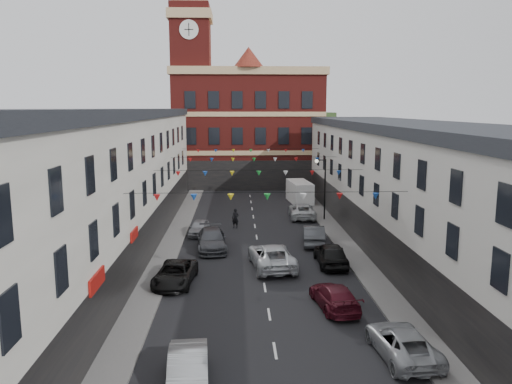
{
  "coord_description": "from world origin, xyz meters",
  "views": [
    {
      "loc": [
        -1.69,
        -32.82,
        10.74
      ],
      "look_at": [
        -0.01,
        9.07,
        3.69
      ],
      "focal_mm": 35.0,
      "sensor_mm": 36.0,
      "label": 1
    }
  ],
  "objects": [
    {
      "name": "car_right_f",
      "position": [
        4.79,
        15.27,
        0.73
      ],
      "size": [
        2.63,
        5.33,
        1.45
      ],
      "primitive_type": "imported",
      "rotation": [
        0.0,
        0.0,
        3.1
      ],
      "color": "silver",
      "rests_on": "ground"
    },
    {
      "name": "car_right_b",
      "position": [
        5.5,
        -12.76,
        0.66
      ],
      "size": [
        2.53,
        4.89,
        1.32
      ],
      "primitive_type": "imported",
      "rotation": [
        0.0,
        0.0,
        3.21
      ],
      "color": "#96999E",
      "rests_on": "ground"
    },
    {
      "name": "terrace_right",
      "position": [
        11.78,
        1.0,
        4.85
      ],
      "size": [
        8.4,
        56.0,
        9.7
      ],
      "color": "beige",
      "rests_on": "ground"
    },
    {
      "name": "pavement_right",
      "position": [
        6.9,
        2.0,
        0.07
      ],
      "size": [
        1.8,
        64.0,
        0.15
      ],
      "primitive_type": "cube",
      "color": "#605E5B",
      "rests_on": "ground"
    },
    {
      "name": "car_left_c",
      "position": [
        -5.5,
        -3.19,
        0.67
      ],
      "size": [
        2.66,
        5.01,
        1.34
      ],
      "primitive_type": "imported",
      "rotation": [
        0.0,
        0.0,
        -0.09
      ],
      "color": "black",
      "rests_on": "ground"
    },
    {
      "name": "car_left_e",
      "position": [
        -4.91,
        9.01,
        0.64
      ],
      "size": [
        1.85,
        3.86,
        1.27
      ],
      "primitive_type": "imported",
      "rotation": [
        0.0,
        0.0,
        -0.09
      ],
      "color": "gray",
      "rests_on": "ground"
    },
    {
      "name": "terrace_left",
      "position": [
        -11.78,
        1.0,
        5.35
      ],
      "size": [
        8.4,
        56.0,
        10.7
      ],
      "color": "beige",
      "rests_on": "ground"
    },
    {
      "name": "car_left_b",
      "position": [
        -3.6,
        -14.95,
        0.73
      ],
      "size": [
        1.85,
        4.51,
        1.45
      ],
      "primitive_type": "imported",
      "rotation": [
        0.0,
        0.0,
        0.07
      ],
      "color": "#989B9F",
      "rests_on": "ground"
    },
    {
      "name": "street_lamp",
      "position": [
        6.55,
        14.0,
        3.9
      ],
      "size": [
        1.1,
        0.36,
        6.0
      ],
      "color": "black",
      "rests_on": "ground"
    },
    {
      "name": "ground",
      "position": [
        0.0,
        0.0,
        0.0
      ],
      "size": [
        160.0,
        160.0,
        0.0
      ],
      "primitive_type": "plane",
      "color": "black",
      "rests_on": "ground"
    },
    {
      "name": "car_left_d",
      "position": [
        -3.6,
        4.44,
        0.78
      ],
      "size": [
        2.59,
        5.51,
        1.55
      ],
      "primitive_type": "imported",
      "rotation": [
        0.0,
        0.0,
        0.08
      ],
      "color": "#3F4147",
      "rests_on": "ground"
    },
    {
      "name": "moving_car",
      "position": [
        0.7,
        -0.14,
        0.81
      ],
      "size": [
        3.31,
        6.1,
        1.62
      ],
      "primitive_type": "imported",
      "rotation": [
        0.0,
        0.0,
        3.25
      ],
      "color": "silver",
      "rests_on": "ground"
    },
    {
      "name": "distant_hill",
      "position": [
        -4.0,
        62.0,
        5.0
      ],
      "size": [
        40.0,
        14.0,
        10.0
      ],
      "primitive_type": "cube",
      "color": "#314B23",
      "rests_on": "ground"
    },
    {
      "name": "car_right_d",
      "position": [
        4.82,
        0.17,
        0.8
      ],
      "size": [
        1.9,
        4.7,
        1.6
      ],
      "primitive_type": "imported",
      "rotation": [
        0.0,
        0.0,
        3.14
      ],
      "color": "black",
      "rests_on": "ground"
    },
    {
      "name": "clock_tower",
      "position": [
        -7.5,
        35.0,
        14.93
      ],
      "size": [
        5.6,
        5.6,
        30.0
      ],
      "color": "maroon",
      "rests_on": "ground"
    },
    {
      "name": "white_van",
      "position": [
        5.6,
        23.54,
        1.22
      ],
      "size": [
        2.65,
        5.7,
        2.44
      ],
      "primitive_type": "cube",
      "rotation": [
        0.0,
        0.0,
        0.1
      ],
      "color": "white",
      "rests_on": "ground"
    },
    {
      "name": "car_right_c",
      "position": [
        3.6,
        -7.28,
        0.66
      ],
      "size": [
        2.44,
        4.78,
        1.33
      ],
      "primitive_type": "imported",
      "rotation": [
        0.0,
        0.0,
        3.27
      ],
      "color": "#4D0F1B",
      "rests_on": "ground"
    },
    {
      "name": "car_right_e",
      "position": [
        4.47,
        5.59,
        0.77
      ],
      "size": [
        2.19,
        4.82,
        1.53
      ],
      "primitive_type": "imported",
      "rotation": [
        0.0,
        0.0,
        3.02
      ],
      "color": "#414448",
      "rests_on": "ground"
    },
    {
      "name": "civic_building",
      "position": [
        0.0,
        37.95,
        8.14
      ],
      "size": [
        20.6,
        13.3,
        18.5
      ],
      "color": "maroon",
      "rests_on": "ground"
    },
    {
      "name": "pavement_left",
      "position": [
        -6.9,
        2.0,
        0.07
      ],
      "size": [
        1.8,
        64.0,
        0.15
      ],
      "primitive_type": "cube",
      "color": "#605E5B",
      "rests_on": "ground"
    },
    {
      "name": "pedestrian",
      "position": [
        -1.79,
        11.36,
        0.89
      ],
      "size": [
        0.76,
        0.64,
        1.79
      ],
      "primitive_type": "imported",
      "rotation": [
        0.0,
        0.0,
        -0.37
      ],
      "color": "black",
      "rests_on": "ground"
    }
  ]
}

